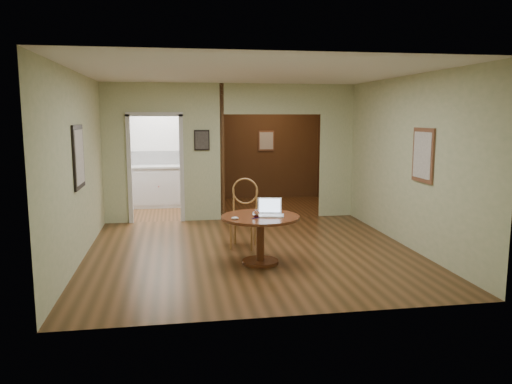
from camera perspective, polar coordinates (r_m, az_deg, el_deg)
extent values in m
plane|color=#402912|center=(7.72, -0.46, -6.89)|extent=(5.00, 5.00, 0.00)
plane|color=white|center=(7.46, -0.49, 13.52)|extent=(5.00, 5.00, 0.00)
plane|color=beige|center=(5.03, 3.96, 0.37)|extent=(5.00, 0.00, 5.00)
plane|color=beige|center=(7.50, -19.73, 2.65)|extent=(0.00, 5.00, 5.00)
plane|color=beige|center=(8.23, 17.01, 3.28)|extent=(0.00, 5.00, 5.00)
cube|color=beige|center=(9.93, -15.77, 4.21)|extent=(0.50, 2.70, 0.04)
cube|color=beige|center=(9.88, -6.20, 4.47)|extent=(0.80, 2.70, 0.04)
cube|color=beige|center=(10.41, 9.15, 4.62)|extent=(0.70, 2.70, 0.04)
plane|color=silver|center=(11.86, -10.39, 5.09)|extent=(2.70, 0.00, 2.70)
plane|color=#391E10|center=(12.57, 1.16, 5.43)|extent=(2.70, 0.00, 2.70)
cube|color=#391E10|center=(11.15, -4.51, 4.98)|extent=(0.08, 2.50, 2.70)
cube|color=black|center=(7.48, -19.64, 3.79)|extent=(0.03, 0.70, 0.90)
cube|color=brown|center=(7.77, 18.56, 4.01)|extent=(0.03, 0.60, 0.80)
cube|color=black|center=(9.85, -6.21, 5.91)|extent=(0.30, 0.03, 0.40)
cube|color=silver|center=(12.55, 1.18, 5.88)|extent=(0.40, 0.03, 0.50)
cube|color=white|center=(11.87, -10.36, 3.88)|extent=(2.00, 0.02, 0.32)
cylinder|color=brown|center=(7.15, 0.50, -7.97)|extent=(0.51, 0.51, 0.05)
cylinder|color=brown|center=(7.07, 0.50, -5.52)|extent=(0.11, 0.11, 0.60)
cylinder|color=brown|center=(6.99, 0.50, -2.90)|extent=(1.10, 1.10, 0.04)
cylinder|color=olive|center=(7.88, -1.49, -2.85)|extent=(0.59, 0.59, 0.03)
cylinder|color=olive|center=(7.81, -2.91, -4.83)|extent=(0.03, 0.03, 0.50)
cylinder|color=olive|center=(7.74, -0.52, -4.94)|extent=(0.03, 0.03, 0.50)
cylinder|color=olive|center=(8.12, -2.40, -4.29)|extent=(0.03, 0.03, 0.50)
cylinder|color=olive|center=(8.06, -0.09, -4.39)|extent=(0.03, 0.03, 0.50)
cylinder|color=olive|center=(8.04, -2.57, -1.11)|extent=(0.03, 0.03, 0.40)
cylinder|color=olive|center=(7.97, 0.06, -1.19)|extent=(0.03, 0.03, 0.40)
torus|color=olive|center=(7.98, -1.25, 0.11)|extent=(0.41, 0.17, 0.43)
cube|color=white|center=(6.97, 1.79, -2.71)|extent=(0.38, 0.31, 0.02)
cube|color=silver|center=(6.94, 1.84, -2.69)|extent=(0.31, 0.18, 0.00)
cube|color=white|center=(7.09, 1.57, -1.54)|extent=(0.35, 0.13, 0.22)
cube|color=#8090A4|center=(7.08, 1.58, -1.55)|extent=(0.30, 0.11, 0.19)
imported|color=#A7A7AC|center=(7.27, 1.12, -2.21)|extent=(0.31, 0.21, 0.02)
ellipsoid|color=white|center=(6.74, -2.41, -3.01)|extent=(0.10, 0.07, 0.04)
cylinder|color=#0D0D5C|center=(6.83, 0.00, -2.99)|extent=(0.13, 0.06, 0.01)
cube|color=silver|center=(11.66, -10.29, 0.58)|extent=(2.00, 0.55, 0.90)
cube|color=#B0AFAB|center=(11.60, -10.35, 2.88)|extent=(2.06, 0.60, 0.04)
sphere|color=#B20C0C|center=(11.37, -11.07, 0.60)|extent=(0.03, 0.03, 0.03)
sphere|color=#B20C0C|center=(11.38, -6.03, 0.73)|extent=(0.03, 0.03, 0.03)
ellipsoid|color=beige|center=(11.59, -7.43, 3.69)|extent=(0.30, 0.27, 0.26)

